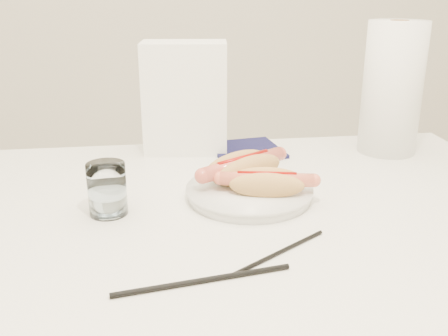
{
  "coord_description": "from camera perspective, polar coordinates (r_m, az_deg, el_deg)",
  "views": [
    {
      "loc": [
        -0.13,
        -0.84,
        1.13
      ],
      "look_at": [
        -0.01,
        0.01,
        0.82
      ],
      "focal_mm": 41.5,
      "sensor_mm": 36.0,
      "label": 1
    }
  ],
  "objects": [
    {
      "name": "hotdog_left",
      "position": [
        0.99,
        2.11,
        -0.03
      ],
      "size": [
        0.18,
        0.15,
        0.05
      ],
      "rotation": [
        0.0,
        0.0,
        0.56
      ],
      "color": "tan",
      "rests_on": "plate"
    },
    {
      "name": "chopstick_near",
      "position": [
        0.71,
        -2.3,
        -12.26
      ],
      "size": [
        0.25,
        0.05,
        0.01
      ],
      "primitive_type": "cylinder",
      "rotation": [
        0.0,
        1.57,
        0.16
      ],
      "color": "black",
      "rests_on": "table"
    },
    {
      "name": "table",
      "position": [
        0.96,
        0.77,
        -7.51
      ],
      "size": [
        1.2,
        0.8,
        0.75
      ],
      "color": "white",
      "rests_on": "ground"
    },
    {
      "name": "water_glass",
      "position": [
        0.91,
        -12.75,
        -2.27
      ],
      "size": [
        0.07,
        0.07,
        0.09
      ],
      "primitive_type": "cylinder",
      "color": "silver",
      "rests_on": "table"
    },
    {
      "name": "chopstick_far",
      "position": [
        0.78,
        6.1,
        -9.22
      ],
      "size": [
        0.17,
        0.12,
        0.01
      ],
      "primitive_type": "cylinder",
      "rotation": [
        0.0,
        1.57,
        0.59
      ],
      "color": "black",
      "rests_on": "table"
    },
    {
      "name": "napkin_box",
      "position": [
        1.21,
        -4.31,
        7.72
      ],
      "size": [
        0.2,
        0.13,
        0.25
      ],
      "primitive_type": "cube",
      "rotation": [
        0.0,
        0.0,
        -0.12
      ],
      "color": "white",
      "rests_on": "table"
    },
    {
      "name": "navy_napkin",
      "position": [
        1.23,
        2.47,
        2.01
      ],
      "size": [
        0.18,
        0.18,
        0.01
      ],
      "primitive_type": "cube",
      "rotation": [
        0.0,
        0.0,
        0.15
      ],
      "color": "#13133C",
      "rests_on": "table"
    },
    {
      "name": "paper_towel_roll",
      "position": [
        1.26,
        18.04,
        8.33
      ],
      "size": [
        0.15,
        0.15,
        0.3
      ],
      "primitive_type": "cylinder",
      "rotation": [
        0.0,
        0.0,
        -0.14
      ],
      "color": "white",
      "rests_on": "table"
    },
    {
      "name": "hotdog_right",
      "position": [
        0.93,
        4.72,
        -1.65
      ],
      "size": [
        0.17,
        0.09,
        0.05
      ],
      "rotation": [
        0.0,
        0.0,
        -0.2
      ],
      "color": "tan",
      "rests_on": "plate"
    },
    {
      "name": "plate",
      "position": [
        0.96,
        2.79,
        -2.85
      ],
      "size": [
        0.25,
        0.25,
        0.02
      ],
      "primitive_type": "cylinder",
      "rotation": [
        0.0,
        0.0,
        -0.08
      ],
      "color": "white",
      "rests_on": "table"
    }
  ]
}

